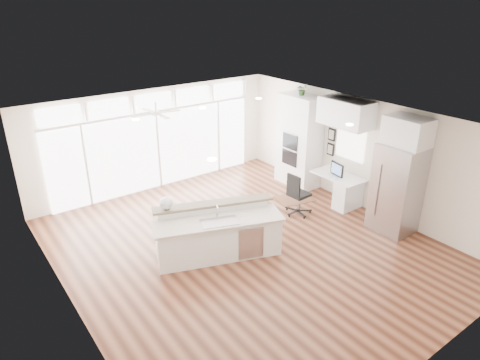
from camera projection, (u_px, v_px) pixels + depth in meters
floor at (246, 247)px, 9.04m from camera, size 7.00×8.00×0.02m
ceiling at (247, 123)px, 7.96m from camera, size 7.00×8.00×0.02m
wall_back at (156, 139)px, 11.44m from camera, size 7.00×0.04×2.70m
wall_front at (433, 293)px, 5.55m from camera, size 7.00×0.04×2.70m
wall_left at (66, 246)px, 6.59m from camera, size 0.04×8.00×2.70m
wall_right at (360, 153)px, 10.41m from camera, size 0.04×8.00×2.70m
glass_wall at (158, 150)px, 11.52m from camera, size 5.80×0.06×2.08m
transom_row at (154, 101)px, 10.99m from camera, size 5.90×0.06×0.40m
desk_window at (351, 143)px, 10.53m from camera, size 0.04×0.85×0.85m
ceiling_fan at (156, 109)px, 9.84m from camera, size 1.16×1.16×0.32m
recessed_lights at (240, 122)px, 8.11m from camera, size 3.40×3.00×0.02m
oven_cabinet at (299, 141)px, 11.59m from camera, size 0.64×1.20×2.50m
desk_nook at (337, 189)px, 10.82m from camera, size 0.72×1.30×0.76m
upper_cabinets at (346, 113)px, 10.05m from camera, size 0.64×1.30×0.64m
refrigerator at (397, 189)px, 9.34m from camera, size 0.76×0.90×2.00m
fridge_cabinet at (408, 131)px, 8.86m from camera, size 0.64×0.90×0.60m
framed_photos at (331, 142)px, 11.05m from camera, size 0.06×0.22×0.80m
kitchen_island at (219, 234)px, 8.53m from camera, size 2.75×1.79×1.02m
rug at (295, 199)px, 11.16m from camera, size 1.06×0.87×0.01m
office_chair at (299, 194)px, 10.21m from camera, size 0.57×0.53×1.05m
fishbowl at (166, 203)px, 8.38m from camera, size 0.31×0.31×0.25m
monitor at (337, 169)px, 10.55m from camera, size 0.14×0.44×0.37m
keyboard at (332, 177)px, 10.53m from camera, size 0.13×0.30×0.01m
potted_plant at (302, 91)px, 11.05m from camera, size 0.32×0.34×0.24m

